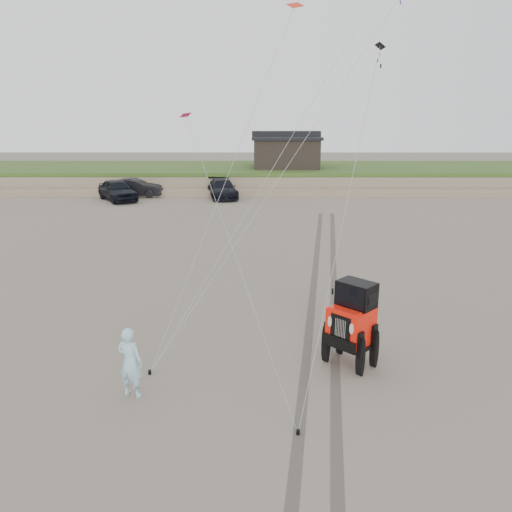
# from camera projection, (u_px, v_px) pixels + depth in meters

# --- Properties ---
(ground) EXTENTS (160.00, 160.00, 0.00)m
(ground) POSITION_uv_depth(u_px,v_px,m) (284.00, 390.00, 12.35)
(ground) COLOR #6B6054
(ground) RESTS_ON ground
(dune_ridge) EXTENTS (160.00, 14.25, 1.73)m
(dune_ridge) POSITION_uv_depth(u_px,v_px,m) (265.00, 176.00, 48.19)
(dune_ridge) COLOR #7A6B54
(dune_ridge) RESTS_ON ground
(cabin) EXTENTS (6.40, 5.40, 3.35)m
(cabin) POSITION_uv_depth(u_px,v_px,m) (286.00, 151.00, 47.04)
(cabin) COLOR black
(cabin) RESTS_ON dune_ridge
(truck_a) EXTENTS (4.33, 5.13, 1.66)m
(truck_a) POSITION_uv_depth(u_px,v_px,m) (117.00, 190.00, 39.26)
(truck_a) COLOR black
(truck_a) RESTS_ON ground
(truck_b) EXTENTS (4.61, 1.77, 1.50)m
(truck_b) POSITION_uv_depth(u_px,v_px,m) (134.00, 188.00, 41.06)
(truck_b) COLOR black
(truck_b) RESTS_ON ground
(truck_c) EXTENTS (3.06, 5.42, 1.48)m
(truck_c) POSITION_uv_depth(u_px,v_px,m) (222.00, 189.00, 40.60)
(truck_c) COLOR black
(truck_c) RESTS_ON ground
(jeep) EXTENTS (5.04, 5.11, 1.87)m
(jeep) POSITION_uv_depth(u_px,v_px,m) (351.00, 333.00, 13.37)
(jeep) COLOR #FF1C0B
(jeep) RESTS_ON ground
(man) EXTENTS (0.74, 0.60, 1.77)m
(man) POSITION_uv_depth(u_px,v_px,m) (130.00, 362.00, 11.88)
(man) COLOR #81BAC7
(man) RESTS_ON ground
(stake_main) EXTENTS (0.08, 0.08, 0.12)m
(stake_main) POSITION_uv_depth(u_px,v_px,m) (150.00, 372.00, 13.08)
(stake_main) COLOR black
(stake_main) RESTS_ON ground
(stake_aux) EXTENTS (0.08, 0.08, 0.12)m
(stake_aux) POSITION_uv_depth(u_px,v_px,m) (298.00, 432.00, 10.61)
(stake_aux) COLOR black
(stake_aux) RESTS_ON ground
(tire_tracks) EXTENTS (5.22, 29.74, 0.01)m
(tire_tracks) POSITION_uv_depth(u_px,v_px,m) (324.00, 284.00, 20.04)
(tire_tracks) COLOR #4C443D
(tire_tracks) RESTS_ON ground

